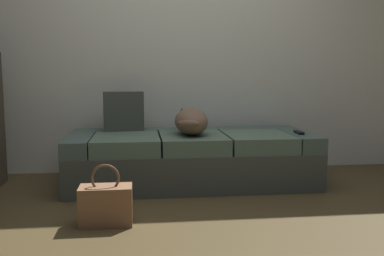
{
  "coord_description": "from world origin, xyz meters",
  "views": [
    {
      "loc": [
        -0.43,
        -2.49,
        0.93
      ],
      "look_at": [
        0.0,
        1.04,
        0.48
      ],
      "focal_mm": 40.87,
      "sensor_mm": 36.0,
      "label": 1
    }
  ],
  "objects_px": {
    "handbag": "(106,204)",
    "couch": "(191,158)",
    "tv_remote": "(299,132)",
    "throw_pillow": "(124,111)",
    "dog_tan": "(190,121)"
  },
  "relations": [
    {
      "from": "handbag",
      "to": "couch",
      "type": "bearing_deg",
      "value": 55.73
    },
    {
      "from": "tv_remote",
      "to": "throw_pillow",
      "type": "distance_m",
      "value": 1.5
    },
    {
      "from": "tv_remote",
      "to": "dog_tan",
      "type": "bearing_deg",
      "value": 175.25
    },
    {
      "from": "throw_pillow",
      "to": "handbag",
      "type": "height_order",
      "value": "throw_pillow"
    },
    {
      "from": "couch",
      "to": "throw_pillow",
      "type": "height_order",
      "value": "throw_pillow"
    },
    {
      "from": "dog_tan",
      "to": "handbag",
      "type": "distance_m",
      "value": 1.17
    },
    {
      "from": "dog_tan",
      "to": "tv_remote",
      "type": "xyz_separation_m",
      "value": [
        0.89,
        -0.1,
        -0.1
      ]
    },
    {
      "from": "couch",
      "to": "handbag",
      "type": "xyz_separation_m",
      "value": [
        -0.64,
        -0.94,
        -0.09
      ]
    },
    {
      "from": "tv_remote",
      "to": "couch",
      "type": "bearing_deg",
      "value": 172.49
    },
    {
      "from": "tv_remote",
      "to": "handbag",
      "type": "bearing_deg",
      "value": -150.45
    },
    {
      "from": "couch",
      "to": "tv_remote",
      "type": "bearing_deg",
      "value": -9.42
    },
    {
      "from": "couch",
      "to": "tv_remote",
      "type": "xyz_separation_m",
      "value": [
        0.88,
        -0.15,
        0.23
      ]
    },
    {
      "from": "tv_remote",
      "to": "handbag",
      "type": "xyz_separation_m",
      "value": [
        -1.52,
        -0.8,
        -0.31
      ]
    },
    {
      "from": "couch",
      "to": "throw_pillow",
      "type": "xyz_separation_m",
      "value": [
        -0.56,
        0.23,
        0.38
      ]
    },
    {
      "from": "couch",
      "to": "handbag",
      "type": "bearing_deg",
      "value": -124.27
    }
  ]
}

